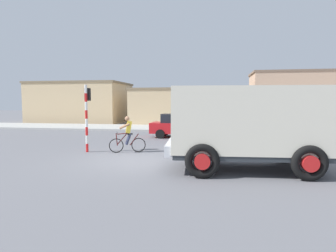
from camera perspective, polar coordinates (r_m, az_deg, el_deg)
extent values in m
plane|color=slate|center=(12.23, -7.04, -6.52)|extent=(120.00, 120.00, 0.00)
cube|color=#ADADA8|center=(25.16, 1.68, -0.45)|extent=(80.00, 5.00, 0.16)
cube|color=silver|center=(10.36, 15.66, 1.33)|extent=(5.37, 2.87, 2.20)
cube|color=#2D3338|center=(10.49, 15.52, -5.11)|extent=(5.26, 2.81, 0.16)
cube|color=silver|center=(10.34, 0.60, -4.07)|extent=(0.41, 2.39, 0.36)
cube|color=black|center=(10.20, 1.45, 4.24)|extent=(0.27, 2.13, 0.70)
torus|color=black|center=(9.09, 6.80, -6.94)|extent=(1.11, 0.32, 1.10)
cylinder|color=red|center=(9.09, 6.80, -6.94)|extent=(0.52, 0.33, 0.50)
torus|color=black|center=(11.61, 6.52, -4.37)|extent=(1.11, 0.32, 1.10)
cylinder|color=red|center=(11.61, 6.52, -4.37)|extent=(0.52, 0.33, 0.50)
torus|color=black|center=(9.72, 26.30, -6.65)|extent=(1.11, 0.32, 1.10)
cylinder|color=red|center=(9.72, 26.30, -6.65)|extent=(0.52, 0.33, 0.50)
torus|color=black|center=(12.11, 22.01, -4.31)|extent=(1.11, 0.32, 1.10)
cylinder|color=red|center=(12.11, 22.01, -4.31)|extent=(0.52, 0.33, 0.50)
torus|color=black|center=(13.76, -10.24, -3.85)|extent=(0.65, 0.28, 0.68)
torus|color=black|center=(13.82, -5.87, -3.76)|extent=(0.65, 0.28, 0.68)
cylinder|color=#591E1E|center=(13.70, -8.82, -1.49)|extent=(0.58, 0.25, 0.09)
cylinder|color=#591E1E|center=(13.72, -9.05, -2.51)|extent=(0.49, 0.22, 0.57)
cylinder|color=#591E1E|center=(13.76, -6.72, -2.67)|extent=(0.43, 0.20, 0.57)
cylinder|color=#591E1E|center=(13.72, -10.15, -2.63)|extent=(0.10, 0.07, 0.59)
cylinder|color=black|center=(13.68, -10.07, -1.32)|extent=(0.21, 0.48, 0.03)
cube|color=black|center=(13.71, -7.57, -1.57)|extent=(0.27, 0.20, 0.06)
cube|color=gold|center=(13.68, -7.80, -0.20)|extent=(0.39, 0.40, 0.59)
sphere|color=#9E7051|center=(13.65, -8.11, 1.47)|extent=(0.22, 0.22, 0.22)
cylinder|color=#2D334C|center=(13.64, -7.87, -2.58)|extent=(0.33, 0.22, 0.57)
cylinder|color=#9E7051|center=(13.50, -8.61, -0.06)|extent=(0.49, 0.26, 0.29)
cylinder|color=#2D334C|center=(13.84, -7.92, -2.48)|extent=(0.33, 0.22, 0.57)
cylinder|color=#9E7051|center=(13.82, -8.67, 0.05)|extent=(0.49, 0.26, 0.29)
cylinder|color=red|center=(14.31, -15.76, -4.19)|extent=(0.12, 0.12, 0.40)
cylinder|color=white|center=(14.25, -15.79, -2.60)|extent=(0.12, 0.12, 0.40)
cylinder|color=red|center=(14.20, -15.83, -1.00)|extent=(0.12, 0.12, 0.40)
cylinder|color=white|center=(14.17, -15.87, 0.60)|extent=(0.12, 0.12, 0.40)
cylinder|color=red|center=(14.15, -15.90, 2.22)|extent=(0.12, 0.12, 0.40)
cylinder|color=white|center=(14.14, -15.94, 3.84)|extent=(0.12, 0.12, 0.40)
cylinder|color=red|center=(14.14, -15.98, 5.46)|extent=(0.12, 0.12, 0.40)
cylinder|color=white|center=(14.15, -16.02, 7.08)|extent=(0.12, 0.12, 0.40)
cube|color=black|center=(14.30, -15.68, 6.06)|extent=(0.24, 0.20, 0.60)
sphere|color=orange|center=(14.41, -15.48, 6.05)|extent=(0.14, 0.14, 0.14)
cube|color=red|center=(19.33, 2.57, -0.36)|extent=(4.04, 1.80, 0.70)
cube|color=black|center=(19.30, 2.14, 1.57)|extent=(2.24, 1.50, 0.60)
cylinder|color=black|center=(20.06, 6.44, -1.20)|extent=(0.60, 0.20, 0.60)
cylinder|color=black|center=(18.38, 6.00, -1.75)|extent=(0.60, 0.20, 0.60)
cylinder|color=black|center=(20.41, -0.52, -1.07)|extent=(0.60, 0.20, 0.60)
cylinder|color=black|center=(18.76, -1.57, -1.59)|extent=(0.60, 0.20, 0.60)
cylinder|color=#2D334C|center=(20.20, 15.85, -0.96)|extent=(0.22, 0.22, 0.85)
cube|color=#D13838|center=(20.14, 15.90, 1.04)|extent=(0.34, 0.22, 0.56)
sphere|color=#9E7051|center=(20.12, 15.92, 2.15)|extent=(0.20, 0.20, 0.20)
cube|color=#D1B284|center=(35.71, -16.77, 4.34)|extent=(10.39, 7.29, 4.43)
cube|color=#7D6B4F|center=(35.77, -16.86, 8.05)|extent=(10.60, 7.44, 0.20)
cube|color=#D1B284|center=(30.91, 3.77, 3.69)|extent=(11.12, 6.86, 3.57)
cube|color=#7D6B4F|center=(30.93, 3.79, 7.19)|extent=(11.34, 6.99, 0.20)
cube|color=tan|center=(32.05, 25.80, 4.69)|extent=(10.70, 5.20, 5.17)
cube|color=#775E4C|center=(32.17, 25.98, 9.47)|extent=(10.92, 5.30, 0.20)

